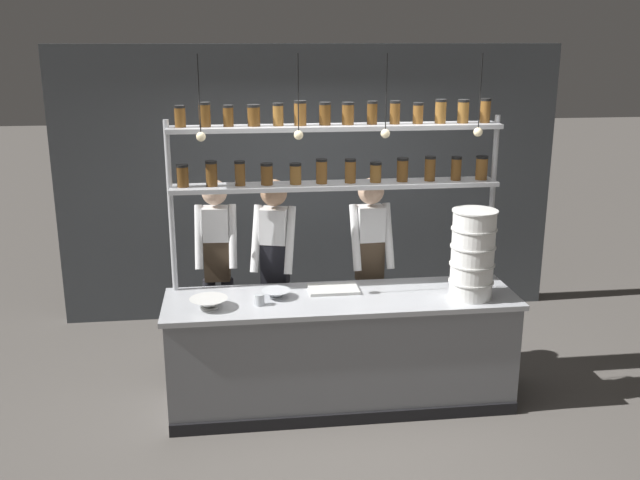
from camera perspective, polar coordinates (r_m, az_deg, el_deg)
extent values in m
plane|color=#5B5651|center=(6.00, 1.66, -12.81)|extent=(40.00, 40.00, 0.00)
cube|color=#4C5156|center=(7.46, -0.70, 4.54)|extent=(5.17, 0.12, 2.83)
cube|color=gray|center=(5.80, 1.70, -9.00)|extent=(2.71, 0.72, 0.88)
cube|color=#B7BABF|center=(5.63, 1.74, -4.75)|extent=(2.77, 0.76, 0.04)
cube|color=black|center=(5.66, 2.25, -14.13)|extent=(2.71, 0.03, 0.10)
cylinder|color=#B7BABF|center=(5.81, -11.59, -1.85)|extent=(0.04, 0.04, 2.29)
cylinder|color=#B7BABF|center=(6.18, 13.33, -0.90)|extent=(0.04, 0.04, 2.29)
cube|color=#B7BABF|center=(5.70, 1.29, 4.40)|extent=(2.61, 0.28, 0.04)
cylinder|color=#513314|center=(5.64, -10.93, 4.97)|extent=(0.09, 0.09, 0.16)
cylinder|color=black|center=(5.62, -10.98, 5.86)|extent=(0.09, 0.09, 0.02)
cylinder|color=#513314|center=(5.62, -8.67, 5.18)|extent=(0.09, 0.09, 0.18)
cylinder|color=black|center=(5.61, -8.72, 6.18)|extent=(0.09, 0.09, 0.02)
cylinder|color=brown|center=(5.62, -6.42, 5.23)|extent=(0.08, 0.08, 0.17)
cylinder|color=black|center=(5.61, -6.45, 6.21)|extent=(0.08, 0.08, 0.02)
cylinder|color=brown|center=(5.63, -4.28, 5.19)|extent=(0.09, 0.09, 0.15)
cylinder|color=black|center=(5.62, -4.30, 6.05)|extent=(0.10, 0.10, 0.02)
cylinder|color=brown|center=(5.65, -1.97, 5.23)|extent=(0.09, 0.09, 0.15)
cylinder|color=black|center=(5.63, -1.98, 6.06)|extent=(0.09, 0.09, 0.02)
cylinder|color=brown|center=(5.67, 0.13, 5.43)|extent=(0.09, 0.09, 0.18)
cylinder|color=black|center=(5.65, 0.13, 6.41)|extent=(0.09, 0.09, 0.02)
cylinder|color=brown|center=(5.70, 2.44, 5.45)|extent=(0.09, 0.09, 0.17)
cylinder|color=black|center=(5.69, 2.45, 6.40)|extent=(0.09, 0.09, 0.02)
cylinder|color=brown|center=(5.74, 4.48, 5.34)|extent=(0.09, 0.09, 0.14)
cylinder|color=black|center=(5.73, 4.49, 6.13)|extent=(0.09, 0.09, 0.02)
cylinder|color=brown|center=(5.79, 6.61, 5.52)|extent=(0.09, 0.09, 0.17)
cylinder|color=black|center=(5.77, 6.64, 6.45)|extent=(0.09, 0.09, 0.02)
cylinder|color=brown|center=(5.85, 8.79, 5.58)|extent=(0.09, 0.09, 0.18)
cylinder|color=black|center=(5.83, 8.83, 6.54)|extent=(0.09, 0.09, 0.02)
cylinder|color=brown|center=(5.91, 10.83, 5.56)|extent=(0.08, 0.08, 0.17)
cylinder|color=black|center=(5.89, 10.88, 6.48)|extent=(0.08, 0.08, 0.02)
cylinder|color=brown|center=(5.98, 12.80, 5.57)|extent=(0.10, 0.10, 0.17)
cylinder|color=black|center=(5.96, 12.86, 6.48)|extent=(0.10, 0.10, 0.02)
cube|color=#B7BABF|center=(5.63, 1.32, 9.01)|extent=(2.61, 0.28, 0.04)
cylinder|color=brown|center=(5.57, -11.13, 9.58)|extent=(0.08, 0.08, 0.15)
cylinder|color=black|center=(5.56, -11.18, 10.43)|extent=(0.09, 0.09, 0.02)
cylinder|color=#513314|center=(5.56, -9.20, 9.78)|extent=(0.09, 0.09, 0.17)
cylinder|color=black|center=(5.55, -9.24, 10.73)|extent=(0.09, 0.09, 0.02)
cylinder|color=#513314|center=(5.56, -7.35, 9.73)|extent=(0.08, 0.08, 0.14)
cylinder|color=black|center=(5.55, -7.38, 10.56)|extent=(0.08, 0.08, 0.02)
cylinder|color=#513314|center=(5.56, -5.32, 9.79)|extent=(0.10, 0.10, 0.14)
cylinder|color=black|center=(5.55, -5.34, 10.64)|extent=(0.10, 0.10, 0.02)
cylinder|color=brown|center=(5.57, -3.37, 9.89)|extent=(0.08, 0.08, 0.15)
cylinder|color=black|center=(5.56, -3.38, 10.79)|extent=(0.08, 0.08, 0.02)
cylinder|color=brown|center=(5.58, -1.59, 10.01)|extent=(0.10, 0.10, 0.17)
cylinder|color=black|center=(5.57, -1.60, 10.99)|extent=(0.10, 0.10, 0.02)
cylinder|color=#513314|center=(5.61, 0.40, 9.97)|extent=(0.09, 0.09, 0.16)
cylinder|color=black|center=(5.60, 0.40, 10.87)|extent=(0.09, 0.09, 0.02)
cylinder|color=brown|center=(5.63, 2.25, 9.98)|extent=(0.09, 0.09, 0.15)
cylinder|color=black|center=(5.63, 2.26, 10.86)|extent=(0.10, 0.10, 0.02)
cylinder|color=#513314|center=(5.67, 4.19, 10.02)|extent=(0.08, 0.08, 0.16)
cylinder|color=black|center=(5.66, 4.21, 10.93)|extent=(0.08, 0.08, 0.02)
cylinder|color=brown|center=(5.71, 6.01, 10.02)|extent=(0.08, 0.08, 0.16)
cylinder|color=black|center=(5.70, 6.04, 10.93)|extent=(0.08, 0.08, 0.02)
cylinder|color=brown|center=(5.75, 7.85, 9.92)|extent=(0.08, 0.08, 0.14)
cylinder|color=black|center=(5.74, 7.88, 10.73)|extent=(0.08, 0.08, 0.02)
cylinder|color=brown|center=(5.80, 9.62, 10.02)|extent=(0.09, 0.09, 0.17)
cylinder|color=black|center=(5.79, 9.67, 10.95)|extent=(0.09, 0.09, 0.02)
cylinder|color=brown|center=(5.86, 11.38, 9.96)|extent=(0.09, 0.09, 0.16)
cylinder|color=black|center=(5.85, 11.43, 10.86)|extent=(0.09, 0.09, 0.02)
cylinder|color=brown|center=(5.92, 13.08, 9.96)|extent=(0.08, 0.08, 0.17)
cylinder|color=black|center=(5.91, 13.14, 10.88)|extent=(0.08, 0.08, 0.02)
cylinder|color=black|center=(6.51, -8.73, -6.58)|extent=(0.11, 0.11, 0.83)
cylinder|color=black|center=(6.50, -7.31, -6.56)|extent=(0.11, 0.11, 0.83)
cube|color=#473828|center=(6.30, -8.23, -1.57)|extent=(0.23, 0.18, 0.36)
cube|color=white|center=(6.21, -8.35, 1.30)|extent=(0.23, 0.19, 0.29)
sphere|color=beige|center=(6.15, -8.45, 3.79)|extent=(0.22, 0.22, 0.22)
cylinder|color=white|center=(6.19, -9.68, 0.23)|extent=(0.08, 0.26, 0.54)
cylinder|color=white|center=(6.17, -7.00, 0.29)|extent=(0.08, 0.26, 0.54)
cylinder|color=black|center=(6.31, -4.23, -7.10)|extent=(0.11, 0.11, 0.85)
cylinder|color=black|center=(6.27, -2.80, -7.21)|extent=(0.11, 0.11, 0.85)
cube|color=black|center=(6.08, -3.61, -1.88)|extent=(0.26, 0.23, 0.37)
cube|color=white|center=(5.98, -3.67, 1.16)|extent=(0.26, 0.24, 0.30)
sphere|color=#A37A5B|center=(5.92, -3.72, 3.80)|extent=(0.22, 0.22, 0.22)
cylinder|color=white|center=(5.99, -5.13, 0.11)|extent=(0.14, 0.27, 0.56)
cylinder|color=white|center=(5.92, -2.42, -0.01)|extent=(0.14, 0.27, 0.56)
cylinder|color=black|center=(6.37, 3.19, -6.87)|extent=(0.11, 0.11, 0.84)
cylinder|color=black|center=(6.41, 4.58, -6.75)|extent=(0.11, 0.11, 0.84)
cube|color=#473828|center=(6.18, 3.99, -1.64)|extent=(0.23, 0.18, 0.36)
cube|color=white|center=(6.09, 4.05, 1.34)|extent=(0.23, 0.19, 0.30)
sphere|color=tan|center=(6.02, 4.10, 3.93)|extent=(0.22, 0.22, 0.22)
cylinder|color=white|center=(6.02, 2.85, 0.19)|extent=(0.09, 0.26, 0.55)
cylinder|color=white|center=(6.10, 5.49, 0.33)|extent=(0.09, 0.26, 0.55)
cylinder|color=white|center=(5.71, 11.94, -3.90)|extent=(0.33, 0.33, 0.13)
cylinder|color=silver|center=(5.68, 11.98, -3.23)|extent=(0.35, 0.35, 0.01)
cylinder|color=white|center=(5.66, 12.02, -2.56)|extent=(0.33, 0.33, 0.13)
cylinder|color=silver|center=(5.64, 12.06, -1.88)|extent=(0.35, 0.35, 0.01)
cylinder|color=white|center=(5.62, 12.11, -1.19)|extent=(0.33, 0.33, 0.13)
cylinder|color=silver|center=(5.60, 12.15, -0.51)|extent=(0.35, 0.35, 0.01)
cylinder|color=white|center=(5.58, 12.19, 0.19)|extent=(0.33, 0.33, 0.13)
cylinder|color=silver|center=(5.56, 12.23, 0.89)|extent=(0.35, 0.35, 0.01)
cylinder|color=white|center=(5.54, 12.27, 1.59)|extent=(0.33, 0.33, 0.13)
cylinder|color=silver|center=(5.53, 12.32, 2.29)|extent=(0.35, 0.35, 0.01)
cube|color=silver|center=(5.75, 1.07, -3.95)|extent=(0.40, 0.26, 0.02)
cylinder|color=silver|center=(5.61, -3.52, -4.57)|extent=(0.10, 0.10, 0.01)
cone|color=silver|center=(5.60, -3.52, -4.32)|extent=(0.23, 0.23, 0.06)
cylinder|color=silver|center=(5.45, -8.87, -5.35)|extent=(0.13, 0.13, 0.01)
cone|color=silver|center=(5.44, -8.89, -5.02)|extent=(0.29, 0.29, 0.08)
cylinder|color=#B2B7BC|center=(5.45, -4.86, -4.78)|extent=(0.07, 0.07, 0.09)
cylinder|color=black|center=(5.22, -9.65, 11.31)|extent=(0.01, 0.01, 0.58)
sphere|color=#F9E5B2|center=(5.25, -9.51, 8.15)|extent=(0.07, 0.07, 0.07)
cylinder|color=black|center=(5.24, -1.75, 11.54)|extent=(0.01, 0.01, 0.58)
sphere|color=#F9E5B2|center=(5.27, -1.73, 8.39)|extent=(0.07, 0.07, 0.07)
cylinder|color=black|center=(5.34, 5.33, 11.56)|extent=(0.01, 0.01, 0.58)
sphere|color=#F9E5B2|center=(5.37, 5.25, 8.47)|extent=(0.07, 0.07, 0.07)
cylinder|color=black|center=(5.54, 12.71, 11.40)|extent=(0.01, 0.01, 0.58)
sphere|color=#F9E5B2|center=(5.56, 12.53, 8.43)|extent=(0.07, 0.07, 0.07)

